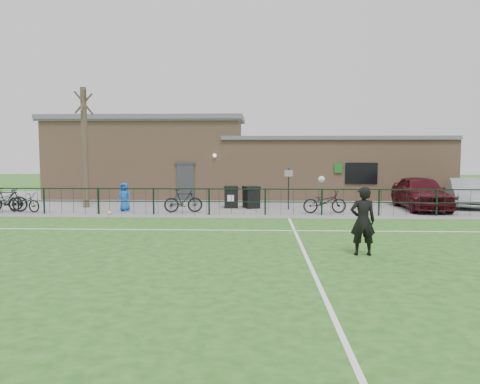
{
  "coord_description": "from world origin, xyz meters",
  "views": [
    {
      "loc": [
        0.7,
        -12.64,
        2.84
      ],
      "look_at": [
        0.0,
        5.0,
        1.3
      ],
      "focal_mm": 35.0,
      "sensor_mm": 36.0,
      "label": 1
    }
  ],
  "objects_px": {
    "bicycle_c": "(24,202)",
    "bicycle_e": "(325,202)",
    "bare_tree": "(85,148)",
    "sign_post": "(289,189)",
    "wheelie_bin_right": "(231,198)",
    "bicycle_b": "(7,200)",
    "wheelie_bin_left": "(251,198)",
    "car_maroon": "(421,193)",
    "ball_ground": "(109,213)",
    "spectator_child": "(124,197)",
    "bicycle_d": "(183,201)",
    "bicycle_a": "(0,200)",
    "car_silver": "(466,193)"
  },
  "relations": [
    {
      "from": "bare_tree",
      "to": "bicycle_b",
      "type": "distance_m",
      "value": 4.33
    },
    {
      "from": "bicycle_b",
      "to": "ball_ground",
      "type": "relative_size",
      "value": 9.45
    },
    {
      "from": "car_maroon",
      "to": "bicycle_e",
      "type": "bearing_deg",
      "value": -160.22
    },
    {
      "from": "sign_post",
      "to": "bicycle_a",
      "type": "distance_m",
      "value": 13.69
    },
    {
      "from": "wheelie_bin_left",
      "to": "car_maroon",
      "type": "distance_m",
      "value": 8.26
    },
    {
      "from": "bicycle_a",
      "to": "wheelie_bin_left",
      "type": "bearing_deg",
      "value": -104.3
    },
    {
      "from": "sign_post",
      "to": "bicycle_a",
      "type": "xyz_separation_m",
      "value": [
        -13.63,
        -1.17,
        -0.49
      ]
    },
    {
      "from": "bicycle_b",
      "to": "sign_post",
      "type": "bearing_deg",
      "value": -91.23
    },
    {
      "from": "wheelie_bin_left",
      "to": "bicycle_a",
      "type": "xyz_separation_m",
      "value": [
        -11.82,
        -1.67,
        0.01
      ]
    },
    {
      "from": "bicycle_d",
      "to": "wheelie_bin_right",
      "type": "bearing_deg",
      "value": -55.31
    },
    {
      "from": "bicycle_b",
      "to": "bare_tree",
      "type": "bearing_deg",
      "value": -64.15
    },
    {
      "from": "bare_tree",
      "to": "sign_post",
      "type": "distance_m",
      "value": 10.36
    },
    {
      "from": "wheelie_bin_right",
      "to": "car_maroon",
      "type": "xyz_separation_m",
      "value": [
        9.27,
        -0.29,
        0.32
      ]
    },
    {
      "from": "sign_post",
      "to": "car_maroon",
      "type": "height_order",
      "value": "sign_post"
    },
    {
      "from": "bicycle_a",
      "to": "bicycle_e",
      "type": "xyz_separation_m",
      "value": [
        15.2,
        -0.12,
        0.01
      ]
    },
    {
      "from": "car_maroon",
      "to": "car_silver",
      "type": "distance_m",
      "value": 2.95
    },
    {
      "from": "bicycle_c",
      "to": "ball_ground",
      "type": "bearing_deg",
      "value": -85.8
    },
    {
      "from": "bare_tree",
      "to": "spectator_child",
      "type": "xyz_separation_m",
      "value": [
        2.37,
        -1.44,
        -2.31
      ]
    },
    {
      "from": "bicycle_d",
      "to": "wheelie_bin_left",
      "type": "bearing_deg",
      "value": -67.98
    },
    {
      "from": "bicycle_c",
      "to": "bicycle_d",
      "type": "distance_m",
      "value": 7.43
    },
    {
      "from": "bicycle_a",
      "to": "car_silver",
      "type": "bearing_deg",
      "value": -105.48
    },
    {
      "from": "wheelie_bin_right",
      "to": "car_silver",
      "type": "height_order",
      "value": "car_silver"
    },
    {
      "from": "wheelie_bin_right",
      "to": "bicycle_b",
      "type": "bearing_deg",
      "value": -174.14
    },
    {
      "from": "car_silver",
      "to": "bicycle_a",
      "type": "relative_size",
      "value": 2.26
    },
    {
      "from": "bare_tree",
      "to": "wheelie_bin_left",
      "type": "height_order",
      "value": "bare_tree"
    },
    {
      "from": "bare_tree",
      "to": "bicycle_c",
      "type": "bearing_deg",
      "value": -138.51
    },
    {
      "from": "bicycle_a",
      "to": "bicycle_c",
      "type": "xyz_separation_m",
      "value": [
        1.27,
        -0.27,
        -0.05
      ]
    },
    {
      "from": "car_maroon",
      "to": "spectator_child",
      "type": "distance_m",
      "value": 14.28
    },
    {
      "from": "bicycle_a",
      "to": "sign_post",
      "type": "bearing_deg",
      "value": -107.41
    },
    {
      "from": "bicycle_b",
      "to": "bicycle_c",
      "type": "height_order",
      "value": "bicycle_b"
    },
    {
      "from": "wheelie_bin_left",
      "to": "bicycle_d",
      "type": "relative_size",
      "value": 0.56
    },
    {
      "from": "spectator_child",
      "to": "bicycle_b",
      "type": "bearing_deg",
      "value": -166.08
    },
    {
      "from": "bicycle_e",
      "to": "spectator_child",
      "type": "xyz_separation_m",
      "value": [
        -9.35,
        0.37,
        0.15
      ]
    },
    {
      "from": "bicycle_c",
      "to": "wheelie_bin_left",
      "type": "bearing_deg",
      "value": -64.68
    },
    {
      "from": "bare_tree",
      "to": "spectator_child",
      "type": "height_order",
      "value": "bare_tree"
    },
    {
      "from": "bare_tree",
      "to": "car_maroon",
      "type": "xyz_separation_m",
      "value": [
        16.6,
        -0.16,
        -2.16
      ]
    },
    {
      "from": "bicycle_b",
      "to": "car_silver",
      "type": "bearing_deg",
      "value": -89.87
    },
    {
      "from": "car_silver",
      "to": "bicycle_d",
      "type": "relative_size",
      "value": 2.46
    },
    {
      "from": "car_silver",
      "to": "bicycle_d",
      "type": "bearing_deg",
      "value": -153.44
    },
    {
      "from": "wheelie_bin_left",
      "to": "bicycle_d",
      "type": "xyz_separation_m",
      "value": [
        -3.13,
        -1.76,
        0.03
      ]
    },
    {
      "from": "bicycle_b",
      "to": "bicycle_a",
      "type": "bearing_deg",
      "value": 49.86
    },
    {
      "from": "wheelie_bin_right",
      "to": "ball_ground",
      "type": "xyz_separation_m",
      "value": [
        -5.26,
        -2.89,
        -0.42
      ]
    },
    {
      "from": "sign_post",
      "to": "car_silver",
      "type": "relative_size",
      "value": 0.46
    },
    {
      "from": "bicycle_c",
      "to": "bicycle_e",
      "type": "xyz_separation_m",
      "value": [
        13.93,
        0.15,
        0.07
      ]
    },
    {
      "from": "car_silver",
      "to": "bare_tree",
      "type": "bearing_deg",
      "value": -161.66
    },
    {
      "from": "bicycle_d",
      "to": "bicycle_c",
      "type": "bearing_deg",
      "value": 84.1
    },
    {
      "from": "wheelie_bin_left",
      "to": "ball_ground",
      "type": "height_order",
      "value": "wheelie_bin_left"
    },
    {
      "from": "wheelie_bin_right",
      "to": "bicycle_a",
      "type": "xyz_separation_m",
      "value": [
        -10.81,
        -1.81,
        0.01
      ]
    },
    {
      "from": "bicycle_a",
      "to": "bicycle_e",
      "type": "height_order",
      "value": "bicycle_e"
    },
    {
      "from": "spectator_child",
      "to": "ball_ground",
      "type": "relative_size",
      "value": 6.77
    }
  ]
}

